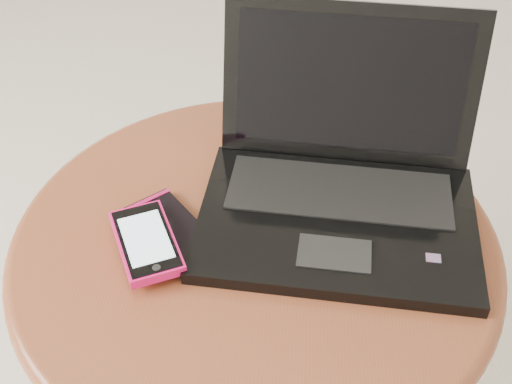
{
  "coord_description": "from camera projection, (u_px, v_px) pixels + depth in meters",
  "views": [
    {
      "loc": [
        0.06,
        -0.7,
        1.12
      ],
      "look_at": [
        0.02,
        -0.08,
        0.57
      ],
      "focal_mm": 46.38,
      "sensor_mm": 36.0,
      "label": 1
    }
  ],
  "objects": [
    {
      "name": "table",
      "position": [
        255.0,
        288.0,
        0.93
      ],
      "size": [
        0.64,
        0.64,
        0.51
      ],
      "color": "#59301A",
      "rests_on": "ground"
    },
    {
      "name": "laptop",
      "position": [
        341.0,
        181.0,
        0.87
      ],
      "size": [
        0.37,
        0.34,
        0.23
      ],
      "color": "black",
      "rests_on": "table"
    },
    {
      "name": "phone_pink",
      "position": [
        146.0,
        242.0,
        0.82
      ],
      "size": [
        0.12,
        0.14,
        0.02
      ],
      "color": "#F1146C",
      "rests_on": "phone_black"
    },
    {
      "name": "phone_black",
      "position": [
        170.0,
        227.0,
        0.86
      ],
      "size": [
        0.13,
        0.14,
        0.01
      ],
      "color": "black",
      "rests_on": "table"
    }
  ]
}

